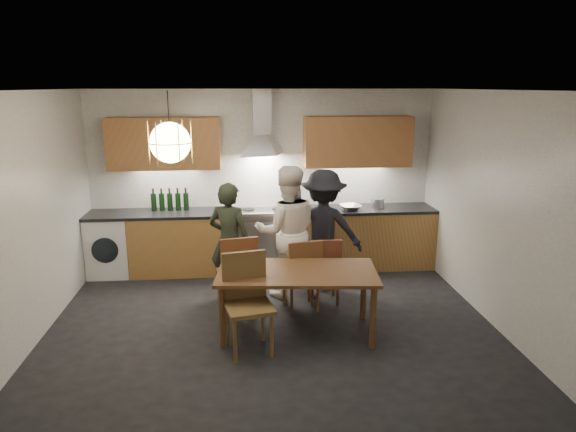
{
  "coord_description": "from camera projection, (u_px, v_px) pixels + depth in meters",
  "views": [
    {
      "loc": [
        -0.31,
        -5.24,
        2.64
      ],
      "look_at": [
        0.21,
        0.4,
        1.2
      ],
      "focal_mm": 32.0,
      "sensor_mm": 36.0,
      "label": 1
    }
  ],
  "objects": [
    {
      "name": "person_left",
      "position": [
        230.0,
        241.0,
        6.42
      ],
      "size": [
        0.65,
        0.55,
        1.5
      ],
      "primitive_type": "imported",
      "rotation": [
        0.0,
        0.0,
        2.73
      ],
      "color": "black",
      "rests_on": "ground"
    },
    {
      "name": "range_stove",
      "position": [
        264.0,
        241.0,
        7.51
      ],
      "size": [
        0.9,
        0.6,
        0.92
      ],
      "color": "silver",
      "rests_on": "ground"
    },
    {
      "name": "person_mid",
      "position": [
        287.0,
        232.0,
        6.49
      ],
      "size": [
        0.83,
        0.66,
        1.69
      ],
      "primitive_type": "imported",
      "rotation": [
        0.0,
        0.0,
        3.16
      ],
      "color": "white",
      "rests_on": "ground"
    },
    {
      "name": "chair_back_mid",
      "position": [
        303.0,
        270.0,
        6.09
      ],
      "size": [
        0.47,
        0.47,
        0.9
      ],
      "rotation": [
        0.0,
        0.0,
        3.33
      ],
      "color": "brown",
      "rests_on": "ground"
    },
    {
      "name": "wall_fixtures",
      "position": [
        263.0,
        142.0,
        7.27
      ],
      "size": [
        4.3,
        0.54,
        1.1
      ],
      "color": "#BD7E49",
      "rests_on": "ground"
    },
    {
      "name": "chair_front",
      "position": [
        247.0,
        295.0,
        5.2
      ],
      "size": [
        0.54,
        0.54,
        1.01
      ],
      "rotation": [
        0.0,
        0.0,
        0.21
      ],
      "color": "brown",
      "rests_on": "ground"
    },
    {
      "name": "stock_pot",
      "position": [
        377.0,
        203.0,
        7.52
      ],
      "size": [
        0.25,
        0.25,
        0.14
      ],
      "primitive_type": "cylinder",
      "rotation": [
        0.0,
        0.0,
        -0.4
      ],
      "color": "#B5B5B9",
      "rests_on": "counter_run"
    },
    {
      "name": "chair_back_left",
      "position": [
        238.0,
        269.0,
        6.02
      ],
      "size": [
        0.52,
        0.52,
        0.96
      ],
      "rotation": [
        0.0,
        0.0,
        3.35
      ],
      "color": "#593019",
      "rests_on": "ground"
    },
    {
      "name": "wine_bottles",
      "position": [
        170.0,
        199.0,
        7.34
      ],
      "size": [
        0.53,
        0.08,
        0.32
      ],
      "color": "black",
      "rests_on": "counter_run"
    },
    {
      "name": "chair_back_right",
      "position": [
        325.0,
        266.0,
        6.29
      ],
      "size": [
        0.39,
        0.39,
        0.86
      ],
      "rotation": [
        0.0,
        0.0,
        3.12
      ],
      "color": "brown",
      "rests_on": "ground"
    },
    {
      "name": "mixing_bowl",
      "position": [
        350.0,
        207.0,
        7.4
      ],
      "size": [
        0.37,
        0.37,
        0.08
      ],
      "primitive_type": "imported",
      "rotation": [
        0.0,
        0.0,
        0.23
      ],
      "color": "silver",
      "rests_on": "counter_run"
    },
    {
      "name": "counter_run",
      "position": [
        266.0,
        240.0,
        7.51
      ],
      "size": [
        5.0,
        0.62,
        0.9
      ],
      "color": "tan",
      "rests_on": "ground"
    },
    {
      "name": "ground",
      "position": [
        273.0,
        329.0,
        5.74
      ],
      "size": [
        5.0,
        5.0,
        0.0
      ],
      "primitive_type": "plane",
      "color": "black",
      "rests_on": "ground"
    },
    {
      "name": "pendant_lamp",
      "position": [
        170.0,
        143.0,
        5.04
      ],
      "size": [
        0.43,
        0.43,
        0.7
      ],
      "color": "black",
      "rests_on": "ground"
    },
    {
      "name": "dining_table",
      "position": [
        297.0,
        278.0,
        5.51
      ],
      "size": [
        1.77,
        1.01,
        0.72
      ],
      "rotation": [
        0.0,
        0.0,
        -0.09
      ],
      "color": "brown",
      "rests_on": "ground"
    },
    {
      "name": "room_shell",
      "position": [
        271.0,
        179.0,
        5.32
      ],
      "size": [
        5.02,
        4.52,
        2.61
      ],
      "color": "white",
      "rests_on": "ground"
    },
    {
      "name": "person_right",
      "position": [
        323.0,
        230.0,
        6.77
      ],
      "size": [
        1.13,
        0.79,
        1.6
      ],
      "primitive_type": "imported",
      "rotation": [
        0.0,
        0.0,
        2.94
      ],
      "color": "black",
      "rests_on": "ground"
    }
  ]
}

